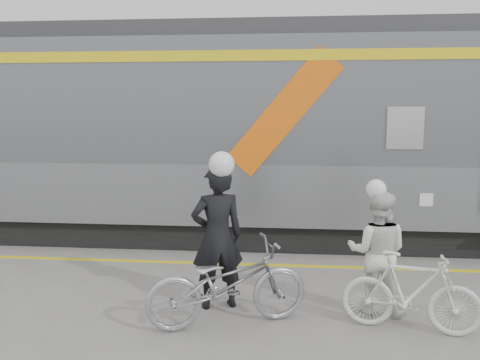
# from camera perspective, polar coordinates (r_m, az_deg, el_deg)

# --- Properties ---
(ground) EXTENTS (90.00, 90.00, 0.00)m
(ground) POSITION_cam_1_polar(r_m,az_deg,el_deg) (6.51, 4.82, -15.34)
(ground) COLOR slate
(ground) RESTS_ON ground
(train) EXTENTS (24.00, 3.17, 4.10)m
(train) POSITION_cam_1_polar(r_m,az_deg,el_deg) (10.32, 15.18, 4.92)
(train) COLOR black
(train) RESTS_ON ground
(safety_strip) EXTENTS (24.00, 0.12, 0.01)m
(safety_strip) POSITION_cam_1_polar(r_m,az_deg,el_deg) (8.53, 5.04, -9.53)
(safety_strip) COLOR yellow
(safety_strip) RESTS_ON ground
(man) EXTENTS (0.80, 0.67, 1.87)m
(man) POSITION_cam_1_polar(r_m,az_deg,el_deg) (6.59, -2.57, -6.42)
(man) COLOR black
(man) RESTS_ON ground
(bicycle_left) EXTENTS (2.08, 1.35, 1.03)m
(bicycle_left) POSITION_cam_1_polar(r_m,az_deg,el_deg) (6.16, -1.40, -11.55)
(bicycle_left) COLOR #9B9CA2
(bicycle_left) RESTS_ON ground
(woman) EXTENTS (0.87, 0.74, 1.57)m
(woman) POSITION_cam_1_polar(r_m,az_deg,el_deg) (6.69, 15.17, -7.84)
(woman) COLOR silver
(woman) RESTS_ON ground
(bicycle_right) EXTENTS (1.64, 0.78, 0.95)m
(bicycle_right) POSITION_cam_1_polar(r_m,az_deg,el_deg) (6.33, 18.63, -11.86)
(bicycle_right) COLOR silver
(bicycle_right) RESTS_ON ground
(helmet_man) EXTENTS (0.32, 0.32, 0.32)m
(helmet_man) POSITION_cam_1_polar(r_m,az_deg,el_deg) (6.40, -2.63, 3.14)
(helmet_man) COLOR white
(helmet_man) RESTS_ON man
(helmet_woman) EXTENTS (0.25, 0.25, 0.25)m
(helmet_woman) POSITION_cam_1_polar(r_m,az_deg,el_deg) (6.50, 15.47, -0.12)
(helmet_woman) COLOR white
(helmet_woman) RESTS_ON woman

